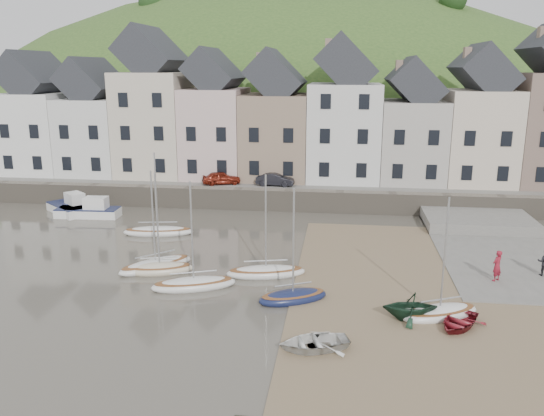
# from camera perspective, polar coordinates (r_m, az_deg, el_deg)

# --- Properties ---
(ground) EXTENTS (160.00, 160.00, 0.00)m
(ground) POSITION_cam_1_polar(r_m,az_deg,el_deg) (31.40, -1.42, -8.03)
(ground) COLOR #494439
(ground) RESTS_ON ground
(quay_land) EXTENTS (90.00, 30.00, 1.50)m
(quay_land) POSITION_cam_1_polar(r_m,az_deg,el_deg) (61.87, 3.10, 3.92)
(quay_land) COLOR #315321
(quay_land) RESTS_ON ground
(quay_street) EXTENTS (70.00, 7.00, 0.10)m
(quay_street) POSITION_cam_1_polar(r_m,az_deg,el_deg) (50.47, 2.12, 2.47)
(quay_street) COLOR slate
(quay_street) RESTS_ON quay_land
(seawall) EXTENTS (70.00, 1.20, 1.80)m
(seawall) POSITION_cam_1_polar(r_m,az_deg,el_deg) (47.21, 1.72, 0.82)
(seawall) COLOR slate
(seawall) RESTS_ON ground
(beach) EXTENTS (18.00, 26.00, 0.06)m
(beach) POSITION_cam_1_polar(r_m,az_deg,el_deg) (31.74, 18.84, -8.53)
(beach) COLOR #7E6A4D
(beach) RESTS_ON ground
(slipway) EXTENTS (8.00, 18.00, 0.12)m
(slipway) POSITION_cam_1_polar(r_m,az_deg,el_deg) (39.97, 22.31, -4.07)
(slipway) COLOR slate
(slipway) RESTS_ON ground
(hillside) EXTENTS (134.40, 84.00, 84.00)m
(hillside) POSITION_cam_1_polar(r_m,az_deg,el_deg) (94.08, 1.21, -4.18)
(hillside) COLOR #315321
(hillside) RESTS_ON ground
(townhouse_terrace) EXTENTS (61.05, 8.00, 13.93)m
(townhouse_terrace) POSITION_cam_1_polar(r_m,az_deg,el_deg) (52.95, 4.46, 9.32)
(townhouse_terrace) COLOR white
(townhouse_terrace) RESTS_ON quay_land
(sailboat_0) EXTENTS (5.33, 2.36, 6.32)m
(sailboat_0) POSITION_cam_1_polar(r_m,az_deg,el_deg) (41.36, -11.72, -2.37)
(sailboat_0) COLOR white
(sailboat_0) RESTS_ON ground
(sailboat_1) EXTENTS (4.45, 4.39, 6.32)m
(sailboat_1) POSITION_cam_1_polar(r_m,az_deg,el_deg) (34.50, -11.98, -5.78)
(sailboat_1) COLOR white
(sailboat_1) RESTS_ON ground
(sailboat_2) EXTENTS (4.24, 2.58, 6.32)m
(sailboat_2) POSITION_cam_1_polar(r_m,az_deg,el_deg) (33.83, -11.57, -6.16)
(sailboat_2) COLOR beige
(sailboat_2) RESTS_ON ground
(sailboat_3) EXTENTS (4.96, 3.06, 6.32)m
(sailboat_3) POSITION_cam_1_polar(r_m,az_deg,el_deg) (31.22, -8.12, -7.80)
(sailboat_3) COLOR white
(sailboat_3) RESTS_ON ground
(sailboat_4) EXTENTS (4.92, 2.58, 6.32)m
(sailboat_4) POSITION_cam_1_polar(r_m,az_deg,el_deg) (32.66, -0.63, -6.62)
(sailboat_4) COLOR white
(sailboat_4) RESTS_ON ground
(sailboat_5) EXTENTS (4.04, 2.98, 6.32)m
(sailboat_5) POSITION_cam_1_polar(r_m,az_deg,el_deg) (29.32, 2.19, -9.15)
(sailboat_5) COLOR #151D44
(sailboat_5) RESTS_ON ground
(sailboat_6) EXTENTS (4.40, 3.12, 6.32)m
(sailboat_6) POSITION_cam_1_polar(r_m,az_deg,el_deg) (28.76, 17.03, -10.31)
(sailboat_6) COLOR white
(sailboat_6) RESTS_ON ground
(motorboat_0) EXTENTS (5.25, 2.00, 1.70)m
(motorboat_0) POSITION_cam_1_polar(r_m,az_deg,el_deg) (47.57, -18.38, -0.21)
(motorboat_0) COLOR white
(motorboat_0) RESTS_ON ground
(motorboat_2) EXTENTS (4.68, 4.29, 1.70)m
(motorboat_2) POSITION_cam_1_polar(r_m,az_deg,el_deg) (49.43, -20.33, 0.16)
(motorboat_2) COLOR white
(motorboat_2) RESTS_ON ground
(rowboat_white) EXTENTS (3.66, 3.11, 0.64)m
(rowboat_white) POSITION_cam_1_polar(r_m,az_deg,el_deg) (24.64, 4.33, -13.72)
(rowboat_white) COLOR silver
(rowboat_white) RESTS_ON beach
(rowboat_green) EXTENTS (2.90, 2.58, 1.39)m
(rowboat_green) POSITION_cam_1_polar(r_m,az_deg,el_deg) (27.83, 14.14, -9.84)
(rowboat_green) COLOR #173422
(rowboat_green) RESTS_ON beach
(rowboat_red) EXTENTS (3.21, 3.42, 0.58)m
(rowboat_red) POSITION_cam_1_polar(r_m,az_deg,el_deg) (27.86, 18.82, -11.10)
(rowboat_red) COLOR maroon
(rowboat_red) RESTS_ON beach
(person_red) EXTENTS (0.78, 0.76, 1.81)m
(person_red) POSITION_cam_1_polar(r_m,az_deg,el_deg) (33.92, 22.32, -5.56)
(person_red) COLOR maroon
(person_red) RESTS_ON slipway
(car_left) EXTENTS (3.75, 2.48, 1.19)m
(car_left) POSITION_cam_1_polar(r_m,az_deg,el_deg) (50.35, -5.28, 3.13)
(car_left) COLOR maroon
(car_left) RESTS_ON quay_street
(car_right) EXTENTS (3.49, 1.45, 1.12)m
(car_right) POSITION_cam_1_polar(r_m,az_deg,el_deg) (49.52, 0.33, 2.97)
(car_right) COLOR black
(car_right) RESTS_ON quay_street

